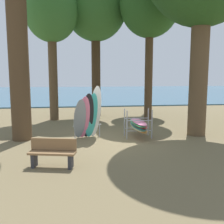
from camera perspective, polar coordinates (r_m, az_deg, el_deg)
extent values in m
plane|color=brown|center=(11.34, -0.42, -6.03)|extent=(80.00, 80.00, 0.00)
cube|color=#38607A|center=(40.46, -5.72, 4.21)|extent=(80.00, 36.00, 0.10)
cylinder|color=#4C3823|center=(11.75, -19.52, 12.17)|extent=(0.81, 0.81, 7.39)
cylinder|color=brown|center=(12.60, 18.21, 9.22)|extent=(0.81, 0.81, 6.20)
cylinder|color=#42301E|center=(17.69, -3.46, 8.74)|extent=(0.58, 0.58, 5.93)
ellipsoid|color=#33662D|center=(18.24, -3.59, 22.26)|extent=(4.11, 4.11, 4.72)
cylinder|color=#42301E|center=(19.44, 8.14, 9.06)|extent=(0.41, 0.41, 6.24)
ellipsoid|color=#234C1E|center=(19.94, 8.39, 20.94)|extent=(3.13, 3.13, 3.60)
cylinder|color=#4C3823|center=(16.43, 7.89, 8.57)|extent=(0.47, 0.47, 5.84)
ellipsoid|color=#285623|center=(16.96, 8.18, 22.43)|extent=(3.61, 3.61, 4.15)
cylinder|color=brown|center=(16.41, -12.55, 7.74)|extent=(0.52, 0.52, 5.43)
ellipsoid|color=#387033|center=(16.81, -12.96, 20.44)|extent=(3.10, 3.10, 3.57)
ellipsoid|color=gray|center=(11.23, -6.95, -1.56)|extent=(0.66, 0.89, 1.78)
ellipsoid|color=pink|center=(11.28, -6.11, -1.22)|extent=(0.67, 0.91, 1.89)
ellipsoid|color=black|center=(11.33, -5.29, -0.87)|extent=(0.63, 0.93, 2.01)
ellipsoid|color=#38B2AD|center=(11.39, -4.47, -0.81)|extent=(0.72, 0.85, 2.01)
ellipsoid|color=white|center=(11.43, -3.66, -0.03)|extent=(0.69, 0.85, 2.30)
cylinder|color=#9EA0A5|center=(11.61, -7.97, -4.38)|extent=(0.04, 0.04, 0.55)
cylinder|color=#9EA0A5|center=(11.90, -2.69, -4.00)|extent=(0.04, 0.04, 0.55)
cylinder|color=#9EA0A5|center=(11.68, -5.32, -2.87)|extent=(1.26, 0.34, 0.04)
cylinder|color=#9EA0A5|center=(11.36, 3.24, -2.77)|extent=(0.05, 0.05, 1.25)
cylinder|color=#9EA0A5|center=(11.62, 8.58, -2.61)|extent=(0.05, 0.05, 1.25)
cylinder|color=#9EA0A5|center=(11.94, 2.70, -2.24)|extent=(0.05, 0.05, 1.25)
cylinder|color=#9EA0A5|center=(12.19, 7.79, -2.09)|extent=(0.05, 0.05, 1.25)
cylinder|color=#9EA0A5|center=(11.53, 5.92, -4.04)|extent=(1.10, 0.04, 0.04)
cylinder|color=#9EA0A5|center=(11.45, 5.95, -1.83)|extent=(1.10, 0.04, 0.04)
cylinder|color=#9EA0A5|center=(12.11, 5.25, -3.45)|extent=(1.10, 0.04, 0.04)
cylinder|color=#9EA0A5|center=(12.02, 5.28, -1.35)|extent=(1.10, 0.04, 0.04)
ellipsoid|color=orange|center=(11.82, 5.81, -3.50)|extent=(0.52, 2.10, 0.06)
ellipsoid|color=#C6B289|center=(11.79, 5.49, -3.23)|extent=(0.53, 2.11, 0.06)
ellipsoid|color=#38B2AD|center=(11.79, 5.64, -2.93)|extent=(0.56, 2.11, 0.06)
ellipsoid|color=red|center=(11.78, 5.77, -2.64)|extent=(0.54, 2.11, 0.06)
ellipsoid|color=#339E56|center=(11.76, 5.50, -2.37)|extent=(0.52, 2.10, 0.06)
ellipsoid|color=pink|center=(11.76, 5.73, -2.07)|extent=(0.52, 2.11, 0.06)
cube|color=#2D2D33|center=(8.43, -16.39, -9.89)|extent=(0.17, 0.33, 0.42)
cube|color=#2D2D33|center=(8.09, -8.87, -10.41)|extent=(0.17, 0.33, 0.42)
cube|color=olive|center=(8.17, -12.76, -8.57)|extent=(1.45, 0.70, 0.06)
cube|color=olive|center=(8.28, -12.42, -6.76)|extent=(1.38, 0.37, 0.36)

